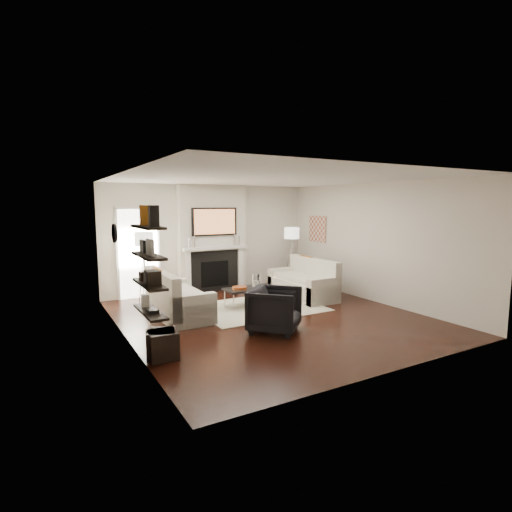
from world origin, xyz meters
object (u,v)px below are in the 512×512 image
loveseat_left_base (179,306)px  lamp_right_shade (292,233)px  lamp_left_shade (144,239)px  armchair (275,307)px  coffee_table (250,289)px  ottoman_near (161,344)px  loveseat_right_base (302,289)px

loveseat_left_base → lamp_right_shade: 4.03m
lamp_left_shade → armchair: bearing=-65.3°
lamp_right_shade → coffee_table: bearing=-145.9°
coffee_table → lamp_left_shade: (-1.87, 1.48, 1.05)m
loveseat_left_base → ottoman_near: bearing=-115.6°
lamp_right_shade → ottoman_near: (-4.52, -3.26, -1.25)m
loveseat_left_base → lamp_left_shade: lamp_left_shade is taller
loveseat_right_base → lamp_left_shade: size_ratio=4.50×
lamp_left_shade → ottoman_near: bearing=-100.4°
armchair → ottoman_near: size_ratio=2.12×
armchair → lamp_left_shade: size_ratio=2.12×
loveseat_left_base → coffee_table: 1.58m
loveseat_right_base → coffee_table: size_ratio=1.64×
coffee_table → armchair: (-0.42, -1.69, 0.02)m
loveseat_left_base → lamp_right_shade: bearing=20.3°
armchair → loveseat_left_base: bearing=79.5°
loveseat_left_base → loveseat_right_base: size_ratio=1.00×
loveseat_right_base → coffee_table: same height
coffee_table → lamp_right_shade: size_ratio=2.75×
lamp_right_shade → loveseat_left_base: bearing=-159.7°
coffee_table → loveseat_right_base: bearing=5.9°
lamp_left_shade → ottoman_near: lamp_left_shade is taller
loveseat_right_base → lamp_left_shade: (-3.39, 1.32, 1.24)m
loveseat_left_base → lamp_left_shade: size_ratio=4.50×
loveseat_right_base → lamp_right_shade: bearing=67.1°
loveseat_left_base → loveseat_right_base: bearing=2.1°
loveseat_left_base → armchair: (1.15, -1.73, 0.21)m
loveseat_right_base → armchair: bearing=-136.4°
loveseat_left_base → loveseat_right_base: 3.08m
lamp_right_shade → ottoman_near: bearing=-144.2°
coffee_table → lamp_left_shade: 2.61m
loveseat_right_base → ottoman_near: 4.50m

